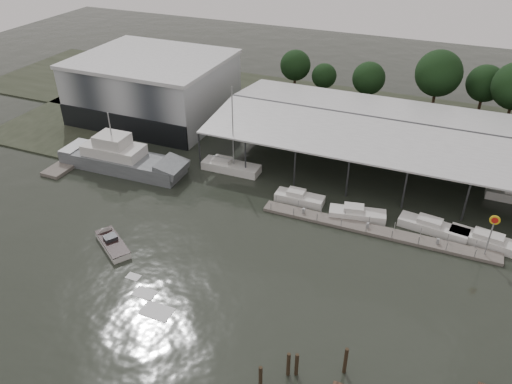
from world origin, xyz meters
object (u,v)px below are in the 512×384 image
at_px(speedboat_underway, 111,242).
at_px(white_sailboat, 230,167).
at_px(grey_trawler, 123,159).
at_px(shell_fuel_sign, 492,228).

bearing_deg(speedboat_underway, white_sailboat, -70.34).
bearing_deg(grey_trawler, speedboat_underway, -60.71).
bearing_deg(white_sailboat, shell_fuel_sign, -11.95).
height_order(grey_trawler, speedboat_underway, grey_trawler).
relative_size(white_sailboat, speedboat_underway, 0.82).
bearing_deg(grey_trawler, white_sailboat, 19.06).
relative_size(shell_fuel_sign, speedboat_underway, 0.35).
xyz_separation_m(shell_fuel_sign, grey_trawler, (-48.78, 1.32, -2.35)).
distance_m(shell_fuel_sign, grey_trawler, 48.86).
relative_size(shell_fuel_sign, white_sailboat, 0.43).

